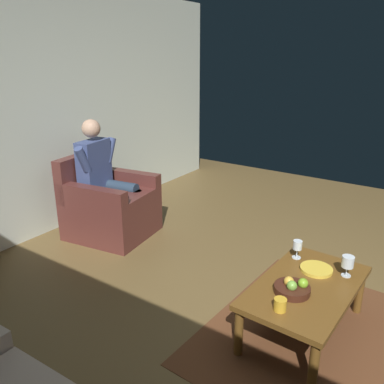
{
  "coord_description": "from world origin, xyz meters",
  "views": [
    {
      "loc": [
        2.66,
        0.67,
        1.94
      ],
      "look_at": [
        -0.13,
        -1.22,
        0.76
      ],
      "focal_mm": 37.25,
      "sensor_mm": 36.0,
      "label": 1
    }
  ],
  "objects_px": {
    "person_seated": "(104,175)",
    "fruit_bowl": "(293,288)",
    "wine_glass_near": "(297,246)",
    "decorative_dish": "(316,269)",
    "candle_jar": "(280,305)",
    "armchair": "(109,207)",
    "wine_glass_far": "(348,263)",
    "coffee_table": "(306,291)"
  },
  "relations": [
    {
      "from": "person_seated",
      "to": "fruit_bowl",
      "type": "relative_size",
      "value": 5.21
    },
    {
      "from": "wine_glass_near",
      "to": "fruit_bowl",
      "type": "xyz_separation_m",
      "value": [
        0.48,
        0.15,
        -0.07
      ]
    },
    {
      "from": "person_seated",
      "to": "decorative_dish",
      "type": "relative_size",
      "value": 5.36
    },
    {
      "from": "candle_jar",
      "to": "fruit_bowl",
      "type": "bearing_deg",
      "value": -178.6
    },
    {
      "from": "armchair",
      "to": "decorative_dish",
      "type": "relative_size",
      "value": 3.97
    },
    {
      "from": "person_seated",
      "to": "wine_glass_far",
      "type": "bearing_deg",
      "value": 78.49
    },
    {
      "from": "armchair",
      "to": "coffee_table",
      "type": "height_order",
      "value": "armchair"
    },
    {
      "from": "coffee_table",
      "to": "fruit_bowl",
      "type": "relative_size",
      "value": 4.45
    },
    {
      "from": "wine_glass_near",
      "to": "decorative_dish",
      "type": "xyz_separation_m",
      "value": [
        0.11,
        0.19,
        -0.09
      ]
    },
    {
      "from": "coffee_table",
      "to": "fruit_bowl",
      "type": "xyz_separation_m",
      "value": [
        0.15,
        -0.05,
        0.09
      ]
    },
    {
      "from": "person_seated",
      "to": "decorative_dish",
      "type": "xyz_separation_m",
      "value": [
        0.19,
        2.4,
        -0.28
      ]
    },
    {
      "from": "candle_jar",
      "to": "wine_glass_far",
      "type": "bearing_deg",
      "value": 159.95
    },
    {
      "from": "decorative_dish",
      "to": "candle_jar",
      "type": "bearing_deg",
      "value": -3.56
    },
    {
      "from": "wine_glass_near",
      "to": "armchair",
      "type": "bearing_deg",
      "value": -92.27
    },
    {
      "from": "wine_glass_near",
      "to": "decorative_dish",
      "type": "bearing_deg",
      "value": 61.16
    },
    {
      "from": "person_seated",
      "to": "wine_glass_far",
      "type": "relative_size",
      "value": 8.07
    },
    {
      "from": "person_seated",
      "to": "candle_jar",
      "type": "distance_m",
      "value": 2.51
    },
    {
      "from": "armchair",
      "to": "candle_jar",
      "type": "height_order",
      "value": "armchair"
    },
    {
      "from": "coffee_table",
      "to": "wine_glass_near",
      "type": "bearing_deg",
      "value": -149.42
    },
    {
      "from": "person_seated",
      "to": "decorative_dish",
      "type": "distance_m",
      "value": 2.43
    },
    {
      "from": "person_seated",
      "to": "wine_glass_near",
      "type": "height_order",
      "value": "person_seated"
    },
    {
      "from": "decorative_dish",
      "to": "fruit_bowl",
      "type": "bearing_deg",
      "value": -6.61
    },
    {
      "from": "coffee_table",
      "to": "wine_glass_far",
      "type": "distance_m",
      "value": 0.38
    },
    {
      "from": "person_seated",
      "to": "wine_glass_far",
      "type": "distance_m",
      "value": 2.62
    },
    {
      "from": "armchair",
      "to": "decorative_dish",
      "type": "bearing_deg",
      "value": 76.89
    },
    {
      "from": "decorative_dish",
      "to": "person_seated",
      "type": "bearing_deg",
      "value": -94.48
    },
    {
      "from": "fruit_bowl",
      "to": "candle_jar",
      "type": "relative_size",
      "value": 2.97
    },
    {
      "from": "person_seated",
      "to": "coffee_table",
      "type": "bearing_deg",
      "value": 71.73
    },
    {
      "from": "armchair",
      "to": "decorative_dish",
      "type": "xyz_separation_m",
      "value": [
        0.19,
        2.37,
        0.08
      ]
    },
    {
      "from": "coffee_table",
      "to": "decorative_dish",
      "type": "distance_m",
      "value": 0.24
    },
    {
      "from": "wine_glass_near",
      "to": "wine_glass_far",
      "type": "height_order",
      "value": "wine_glass_far"
    },
    {
      "from": "fruit_bowl",
      "to": "coffee_table",
      "type": "bearing_deg",
      "value": 162.26
    },
    {
      "from": "person_seated",
      "to": "candle_jar",
      "type": "xyz_separation_m",
      "value": [
        0.8,
        2.36,
        -0.25
      ]
    },
    {
      "from": "fruit_bowl",
      "to": "decorative_dish",
      "type": "distance_m",
      "value": 0.38
    },
    {
      "from": "person_seated",
      "to": "fruit_bowl",
      "type": "distance_m",
      "value": 2.44
    },
    {
      "from": "wine_glass_near",
      "to": "decorative_dish",
      "type": "height_order",
      "value": "wine_glass_near"
    },
    {
      "from": "coffee_table",
      "to": "decorative_dish",
      "type": "bearing_deg",
      "value": -178.93
    },
    {
      "from": "decorative_dish",
      "to": "wine_glass_far",
      "type": "bearing_deg",
      "value": 103.68
    },
    {
      "from": "armchair",
      "to": "fruit_bowl",
      "type": "distance_m",
      "value": 2.4
    },
    {
      "from": "wine_glass_far",
      "to": "wine_glass_near",
      "type": "bearing_deg",
      "value": -98.16
    },
    {
      "from": "decorative_dish",
      "to": "armchair",
      "type": "bearing_deg",
      "value": -94.64
    },
    {
      "from": "decorative_dish",
      "to": "coffee_table",
      "type": "bearing_deg",
      "value": 1.07
    }
  ]
}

